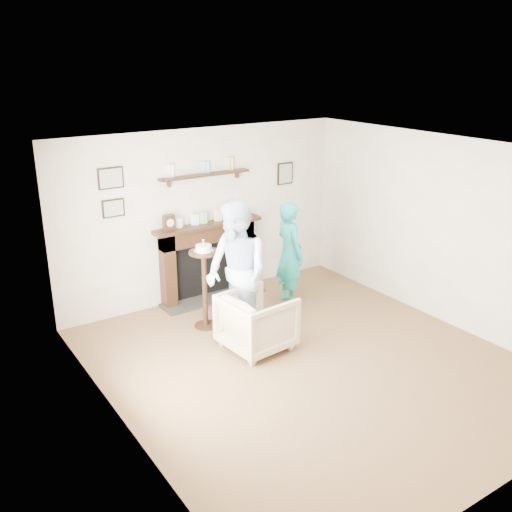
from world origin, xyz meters
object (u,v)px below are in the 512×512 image
(armchair, at_px, (257,348))
(woman, at_px, (289,302))
(man, at_px, (237,339))
(pedestal_table, at_px, (204,274))

(armchair, bearing_deg, woman, -57.68)
(man, xyz_separation_m, pedestal_table, (-0.15, 0.56, 0.75))
(man, height_order, pedestal_table, pedestal_table)
(man, bearing_deg, armchair, 12.61)
(armchair, relative_size, pedestal_table, 0.65)
(woman, xyz_separation_m, pedestal_table, (-1.39, -0.00, 0.75))
(man, distance_m, woman, 1.36)
(man, height_order, woman, man)
(armchair, bearing_deg, pedestal_table, 10.03)
(woman, bearing_deg, man, 120.67)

